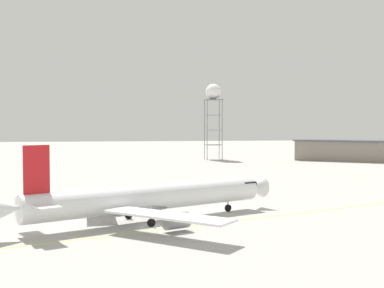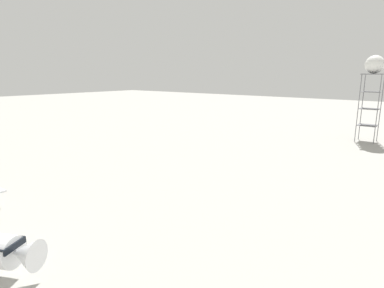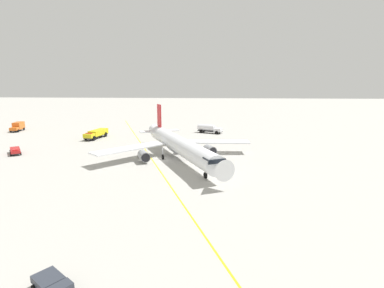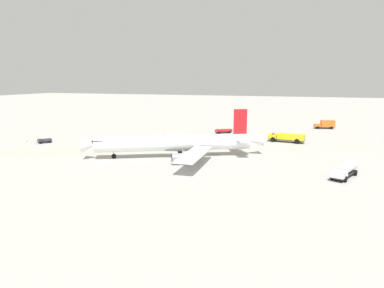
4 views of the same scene
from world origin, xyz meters
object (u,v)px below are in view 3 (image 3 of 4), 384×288
(fire_tender_truck, at_px, (97,133))
(fuel_tanker_truck, at_px, (209,128))
(airliner_main, at_px, (178,145))
(catering_truck_truck, at_px, (18,126))
(baggage_truck_truck, at_px, (52,285))
(ops_pickup_truck, at_px, (15,151))

(fire_tender_truck, bearing_deg, fuel_tanker_truck, 118.26)
(airliner_main, xyz_separation_m, fire_tender_truck, (-28.21, 23.31, -1.63))
(fuel_tanker_truck, distance_m, catering_truck_truck, 67.30)
(baggage_truck_truck, height_order, ops_pickup_truck, ops_pickup_truck)
(fuel_tanker_truck, xyz_separation_m, baggage_truck_truck, (-10.11, -78.34, -0.86))
(baggage_truck_truck, distance_m, catering_truck_truck, 95.89)
(fuel_tanker_truck, distance_m, ops_pickup_truck, 56.39)
(fuel_tanker_truck, xyz_separation_m, fire_tender_truck, (-33.86, -12.80, -0.04))
(catering_truck_truck, height_order, ops_pickup_truck, catering_truck_truck)
(baggage_truck_truck, bearing_deg, ops_pickup_truck, 163.72)
(fuel_tanker_truck, height_order, fire_tender_truck, fuel_tanker_truck)
(airliner_main, relative_size, catering_truck_truck, 5.25)
(fire_tender_truck, bearing_deg, catering_truck_truck, -101.33)
(fire_tender_truck, relative_size, catering_truck_truck, 1.39)
(baggage_truck_truck, distance_m, ops_pickup_truck, 56.02)
(fuel_tanker_truck, height_order, catering_truck_truck, catering_truck_truck)
(airliner_main, distance_m, ops_pickup_truck, 39.21)
(catering_truck_truck, bearing_deg, airliner_main, 47.44)
(fire_tender_truck, height_order, catering_truck_truck, catering_truck_truck)
(fuel_tanker_truck, bearing_deg, fire_tender_truck, -136.83)
(fire_tender_truck, bearing_deg, ops_pickup_truck, -19.28)
(fire_tender_truck, bearing_deg, baggage_truck_truck, 27.47)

